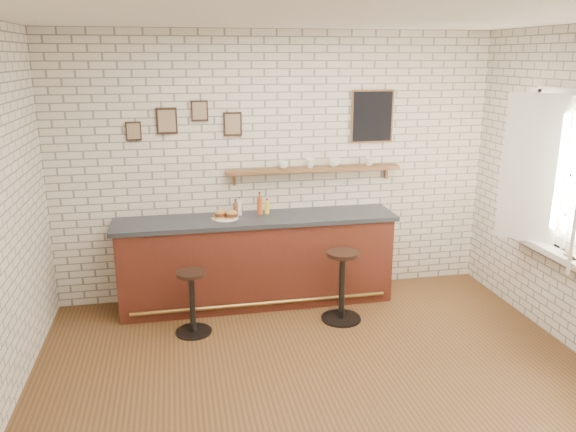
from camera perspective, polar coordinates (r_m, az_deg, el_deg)
The scene contains 21 objects.
ground at distance 5.10m, azimuth 3.24°, elevation -16.22°, with size 5.00×5.00×0.00m, color brown.
bar_counter at distance 6.33m, azimuth -3.16°, elevation -4.51°, with size 3.10×0.65×1.01m.
sandwich_plate at distance 6.14m, azimuth -6.41°, elevation -0.22°, with size 0.28×0.28×0.01m, color white.
ciabatta_sandwich at distance 6.13m, azimuth -6.32°, elevation 0.21°, with size 0.27×0.19×0.08m.
potato_chips at distance 6.13m, azimuth -6.66°, elevation -0.17°, with size 0.25×0.20×0.00m.
bitters_bottle_brown at distance 6.24m, azimuth -5.34°, elevation 0.74°, with size 0.06×0.06×0.18m.
bitters_bottle_white at distance 6.25m, azimuth -4.96°, elevation 0.84°, with size 0.05×0.05×0.21m.
bitters_bottle_amber at distance 6.27m, azimuth -2.89°, elevation 1.11°, with size 0.06×0.06×0.25m.
condiment_bottle_yellow at distance 6.29m, azimuth -2.15°, elevation 0.88°, with size 0.05×0.05×0.17m.
bar_stool_left at distance 5.77m, azimuth -9.72°, elevation -8.44°, with size 0.37×0.37×0.66m.
bar_stool_right at distance 5.97m, azimuth 5.51°, elevation -6.84°, with size 0.43×0.43×0.77m.
wall_shelf at distance 6.38m, azimuth 2.63°, elevation 4.76°, with size 2.00×0.18×0.18m.
shelf_cup_a at distance 6.29m, azimuth -0.49°, elevation 5.24°, with size 0.12×0.12×0.09m, color white.
shelf_cup_b at distance 6.36m, azimuth 2.28°, elevation 5.39°, with size 0.11×0.11×0.10m, color white.
shelf_cup_c at distance 6.43m, azimuth 4.64°, elevation 5.48°, with size 0.13×0.13×0.11m, color white.
shelf_cup_d at distance 6.56m, azimuth 8.26°, elevation 5.52°, with size 0.10×0.10×0.09m, color white.
back_wall_decor at distance 6.33m, azimuth 0.98°, elevation 9.88°, with size 2.96×0.02×0.56m.
window_sill at distance 5.98m, azimuth 25.52°, elevation -3.34°, with size 0.20×1.35×0.06m.
casement_window at distance 5.77m, azimuth 26.06°, elevation 3.69°, with size 0.40×1.30×1.56m.
book_lower at distance 5.77m, azimuth 26.87°, elevation -3.76°, with size 0.15×0.20×0.02m, color tan.
book_upper at distance 5.78m, azimuth 26.73°, elevation -3.51°, with size 0.17×0.23×0.02m, color tan.
Camera 1 is at (-1.13, -4.17, 2.71)m, focal length 35.00 mm.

